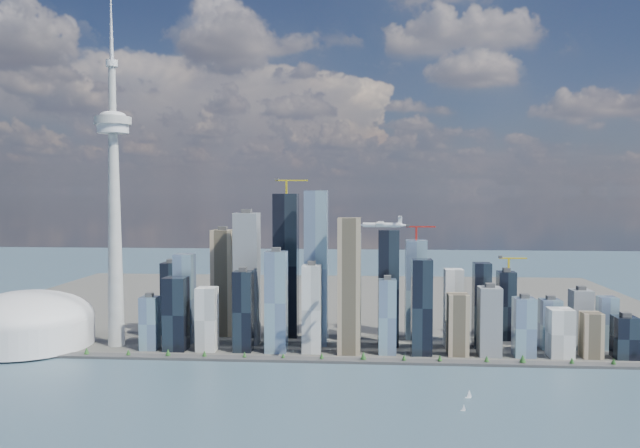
# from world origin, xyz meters

# --- Properties ---
(ground) EXTENTS (4000.00, 4000.00, 0.00)m
(ground) POSITION_xyz_m (0.00, 0.00, 0.00)
(ground) COLOR #36505E
(ground) RESTS_ON ground
(seawall) EXTENTS (1100.00, 22.00, 4.00)m
(seawall) POSITION_xyz_m (0.00, 250.00, 2.00)
(seawall) COLOR #383838
(seawall) RESTS_ON ground
(land) EXTENTS (1400.00, 900.00, 3.00)m
(land) POSITION_xyz_m (0.00, 700.00, 1.50)
(land) COLOR #4C4C47
(land) RESTS_ON ground
(shoreline_trees) EXTENTS (960.53, 7.20, 8.80)m
(shoreline_trees) POSITION_xyz_m (0.00, 250.00, 8.78)
(shoreline_trees) COLOR #3F2D1E
(shoreline_trees) RESTS_ON seawall
(skyscraper_cluster) EXTENTS (736.00, 142.00, 265.03)m
(skyscraper_cluster) POSITION_xyz_m (59.62, 336.82, 82.39)
(skyscraper_cluster) COLOR black
(skyscraper_cluster) RESTS_ON land
(needle_tower) EXTENTS (56.00, 56.00, 550.50)m
(needle_tower) POSITION_xyz_m (-300.00, 310.00, 235.84)
(needle_tower) COLOR #979792
(needle_tower) RESTS_ON land
(dome_stadium) EXTENTS (200.00, 200.00, 86.00)m
(dome_stadium) POSITION_xyz_m (-440.00, 300.00, 39.44)
(dome_stadium) COLOR silver
(dome_stadium) RESTS_ON land
(airplane) EXTENTS (60.67, 53.60, 14.81)m
(airplane) POSITION_xyz_m (113.86, 186.83, 202.34)
(airplane) COLOR silver
(airplane) RESTS_ON ground
(sailboat_west) EXTENTS (7.86, 2.46, 10.89)m
(sailboat_west) POSITION_xyz_m (214.64, 104.07, 3.50)
(sailboat_west) COLOR white
(sailboat_west) RESTS_ON ground
(sailboat_east) EXTENTS (6.06, 2.30, 8.36)m
(sailboat_east) POSITION_xyz_m (201.37, 59.35, 2.68)
(sailboat_east) COLOR white
(sailboat_east) RESTS_ON ground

